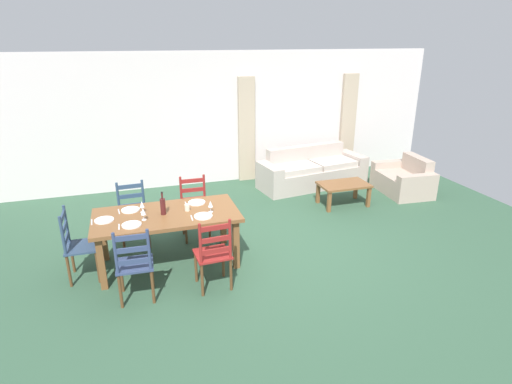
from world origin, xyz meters
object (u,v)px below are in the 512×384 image
dining_chair_far_right (195,208)px  wine_glass_near_left (143,212)px  dining_chair_far_left (133,214)px  armchair_upholstered (405,180)px  wine_bottle (163,206)px  dining_chair_head_west (77,245)px  dining_table (167,219)px  dining_chair_near_left (135,264)px  wine_glass_far_left (142,205)px  dining_chair_near_right (213,254)px  coffee_table (344,187)px  wine_glass_near_right (210,204)px  couch (311,172)px  coffee_cup_primary (187,208)px

dining_chair_far_right → wine_glass_near_left: dining_chair_far_right is taller
dining_chair_far_left → armchair_upholstered: 5.33m
wine_bottle → armchair_upholstered: wine_bottle is taller
dining_chair_far_right → dining_chair_head_west: 1.80m
wine_bottle → dining_table: bearing=19.1°
dining_chair_far_left → wine_glass_near_left: dining_chair_far_left is taller
dining_chair_near_left → wine_glass_far_left: 0.97m
wine_bottle → dining_chair_far_right: bearing=55.1°
dining_chair_near_right → wine_bottle: wine_bottle is taller
wine_glass_far_left → coffee_table: 3.81m
dining_chair_far_right → armchair_upholstered: 4.42m
wine_glass_near_right → couch: 3.72m
dining_chair_head_west → armchair_upholstered: bearing=14.0°
dining_table → dining_chair_near_right: dining_chair_near_right is taller
dining_table → couch: 4.05m
dining_chair_far_right → wine_glass_near_left: bearing=-132.1°
dining_table → armchair_upholstered: size_ratio=1.57×
wine_bottle → coffee_cup_primary: wine_bottle is taller
dining_chair_head_west → wine_bottle: bearing=1.0°
couch → coffee_table: bearing=-85.2°
wine_glass_far_left → dining_chair_far_left: bearing=101.8°
dining_chair_near_left → coffee_cup_primary: size_ratio=10.67×
wine_glass_near_left → armchair_upholstered: wine_glass_near_left is taller
dining_table → wine_glass_near_right: bearing=-12.4°
couch → wine_glass_near_left: bearing=-144.0°
wine_glass_far_left → coffee_cup_primary: bearing=-11.2°
dining_chair_head_west → wine_glass_near_left: size_ratio=5.96×
dining_chair_near_right → wine_glass_far_left: 1.25m
coffee_cup_primary → coffee_table: size_ratio=0.10×
dining_chair_near_right → coffee_table: 3.48m
dining_chair_far_left → wine_glass_far_left: size_ratio=5.96×
wine_bottle → wine_glass_far_left: (-0.26, 0.14, -0.01)m
wine_glass_far_left → couch: size_ratio=0.07×
dining_table → coffee_table: dining_table is taller
wine_glass_near_left → armchair_upholstered: bearing=17.1°
dining_chair_far_left → coffee_cup_primary: 1.07m
dining_chair_near_right → dining_chair_far_right: 1.52m
dining_chair_near_right → wine_glass_near_right: (0.11, 0.65, 0.38)m
dining_chair_far_right → dining_chair_near_left: bearing=-122.5°
dining_chair_head_west → wine_glass_far_left: size_ratio=5.96×
dining_chair_near_right → coffee_cup_primary: bearing=102.9°
dining_chair_near_left → coffee_cup_primary: dining_chair_near_left is taller
wine_glass_far_left → armchair_upholstered: size_ratio=0.13×
dining_table → wine_glass_far_left: bearing=156.2°
dining_chair_near_right → wine_bottle: (-0.50, 0.77, 0.39)m
couch → wine_bottle: bearing=-143.1°
dining_table → armchair_upholstered: 5.08m
dining_chair_near_right → dining_chair_head_west: 1.76m
wine_glass_far_left → dining_chair_near_left: bearing=-100.5°
wine_glass_near_right → coffee_table: 3.10m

